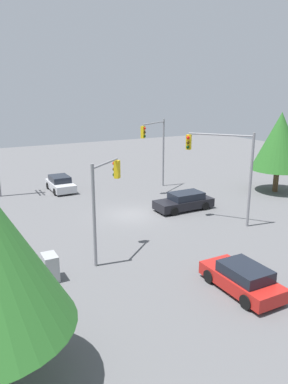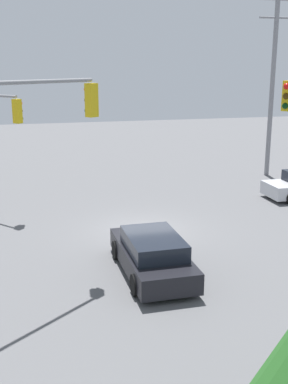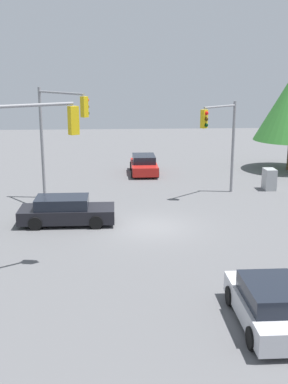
{
  "view_description": "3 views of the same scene",
  "coord_description": "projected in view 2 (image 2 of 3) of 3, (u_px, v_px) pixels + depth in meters",
  "views": [
    {
      "loc": [
        24.44,
        -12.08,
        9.33
      ],
      "look_at": [
        1.89,
        -0.01,
        2.26
      ],
      "focal_mm": 35.0,
      "sensor_mm": 36.0,
      "label": 1
    },
    {
      "loc": [
        4.84,
        18.53,
        6.75
      ],
      "look_at": [
        0.23,
        0.88,
        1.92
      ],
      "focal_mm": 45.0,
      "sensor_mm": 36.0,
      "label": 2
    },
    {
      "loc": [
        -22.4,
        1.74,
        7.55
      ],
      "look_at": [
        0.02,
        0.35,
        1.79
      ],
      "focal_mm": 45.0,
      "sensor_mm": 36.0,
      "label": 3
    }
  ],
  "objects": [
    {
      "name": "traffic_signal_main",
      "position": [
        27.0,
        147.0,
        13.39
      ],
      "size": [
        3.81,
        3.09,
        6.55
      ],
      "rotation": [
        0.0,
        0.0,
        3.81
      ],
      "color": "gray",
      "rests_on": "ground_plane"
    },
    {
      "name": "ground_plane",
      "position": [
        144.0,
        230.0,
        20.25
      ],
      "size": [
        80.0,
        80.0,
        0.0
      ],
      "primitive_type": "plane",
      "color": "#5B5B5E"
    },
    {
      "name": "utility_pole_tall",
      "position": [
        273.0,
        81.0,
        28.97
      ],
      "size": [
        2.2,
        0.28,
        11.02
      ],
      "color": "gray",
      "rests_on": "ground_plane"
    },
    {
      "name": "sedan_dark",
      "position": [
        152.0,
        254.0,
        15.93
      ],
      "size": [
        2.02,
        4.71,
        1.39
      ],
      "rotation": [
        0.0,
        0.0,
        3.14
      ],
      "color": "black",
      "rests_on": "ground_plane"
    }
  ]
}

